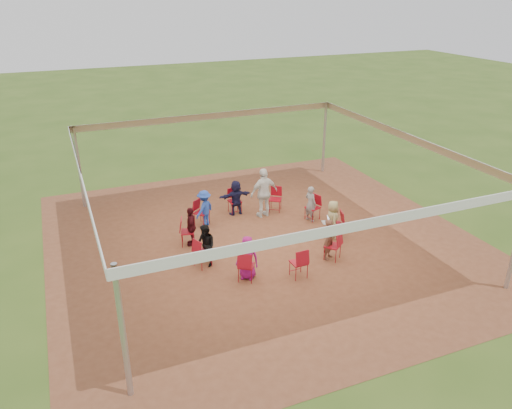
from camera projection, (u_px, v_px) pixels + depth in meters
name	position (u px, v px, depth m)	size (l,w,h in m)	color
ground	(263.00, 241.00, 15.92)	(80.00, 80.00, 0.00)	#39541A
dirt_patch	(263.00, 241.00, 15.92)	(13.00, 13.00, 0.00)	brown
tent	(263.00, 171.00, 14.97)	(10.33, 10.33, 3.00)	#B2B2B7
chair_0	(336.00, 225.00, 15.98)	(0.42, 0.44, 0.90)	maroon
chair_1	(313.00, 208.00, 17.19)	(0.42, 0.44, 0.90)	maroon
chair_2	(275.00, 199.00, 17.86)	(0.42, 0.44, 0.90)	maroon
chair_3	(235.00, 201.00, 17.71)	(0.42, 0.44, 0.90)	maroon
chair_4	(202.00, 213.00, 16.81)	(0.42, 0.44, 0.90)	maroon
chair_5	(188.00, 232.00, 15.51)	(0.42, 0.44, 0.90)	maroon
chair_6	(203.00, 253.00, 14.29)	(0.42, 0.44, 0.90)	maroon
chair_7	(246.00, 266.00, 13.63)	(0.42, 0.44, 0.90)	maroon
chair_8	(299.00, 263.00, 13.77)	(0.42, 0.44, 0.90)	maroon
chair_9	(333.00, 246.00, 14.67)	(0.42, 0.44, 0.90)	maroon
person_seated_0	(332.00, 219.00, 15.89)	(0.62, 0.34, 1.26)	tan
person_seated_1	(311.00, 204.00, 17.05)	(0.46, 0.30, 1.26)	gray
person_seated_2	(236.00, 198.00, 17.53)	(1.17, 0.44, 1.26)	#1A1A3F
person_seated_3	(204.00, 208.00, 16.68)	(0.82, 0.40, 1.26)	#2042A7
person_seated_4	(191.00, 226.00, 15.44)	(0.74, 0.38, 1.26)	#3E0B11
person_seated_5	(206.00, 246.00, 14.29)	(0.61, 0.35, 1.26)	black
person_seated_6	(247.00, 258.00, 13.66)	(0.62, 0.34, 1.26)	#8F0F63
person_seated_7	(329.00, 239.00, 14.65)	(0.46, 0.30, 1.26)	brown
standing_person	(264.00, 193.00, 17.26)	(1.04, 0.53, 1.77)	white
cable_coil	(264.00, 243.00, 15.71)	(0.38, 0.38, 0.03)	black
laptop	(327.00, 221.00, 15.89)	(0.31, 0.35, 0.21)	#B7B7BC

